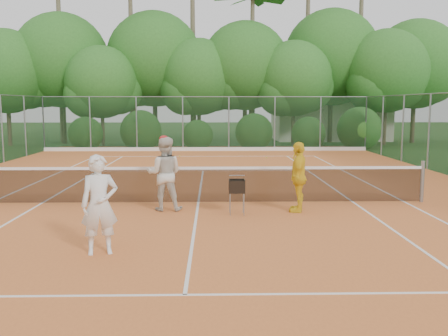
# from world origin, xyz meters

# --- Properties ---
(ground) EXTENTS (120.00, 120.00, 0.00)m
(ground) POSITION_xyz_m (0.00, 0.00, 0.00)
(ground) COLOR #1F4117
(ground) RESTS_ON ground
(clay_court) EXTENTS (18.00, 36.00, 0.02)m
(clay_court) POSITION_xyz_m (0.00, 0.00, 0.01)
(clay_court) COLOR orange
(clay_court) RESTS_ON ground
(club_building) EXTENTS (8.00, 5.00, 3.00)m
(club_building) POSITION_xyz_m (9.00, 24.00, 1.50)
(club_building) COLOR beige
(club_building) RESTS_ON ground
(tennis_net) EXTENTS (11.97, 0.10, 1.10)m
(tennis_net) POSITION_xyz_m (0.00, 0.00, 0.53)
(tennis_net) COLOR gray
(tennis_net) RESTS_ON clay_court
(player_white) EXTENTS (0.72, 0.56, 1.73)m
(player_white) POSITION_xyz_m (-1.57, -4.45, 0.88)
(player_white) COLOR white
(player_white) RESTS_ON clay_court
(player_center_grp) EXTENTS (0.89, 0.71, 1.83)m
(player_center_grp) POSITION_xyz_m (-0.80, -0.87, 0.93)
(player_center_grp) COLOR beige
(player_center_grp) RESTS_ON clay_court
(player_yellow) EXTENTS (0.65, 1.06, 1.69)m
(player_yellow) POSITION_xyz_m (2.45, -1.10, 0.87)
(player_yellow) COLOR yellow
(player_yellow) RESTS_ON clay_court
(ball_hopper) EXTENTS (0.36, 0.36, 0.82)m
(ball_hopper) POSITION_xyz_m (0.95, -1.37, 0.67)
(ball_hopper) COLOR gray
(ball_hopper) RESTS_ON clay_court
(stray_ball_a) EXTENTS (0.07, 0.07, 0.07)m
(stray_ball_a) POSITION_xyz_m (-1.26, 11.72, 0.05)
(stray_ball_a) COLOR yellow
(stray_ball_a) RESTS_ON clay_court
(stray_ball_b) EXTENTS (0.07, 0.07, 0.07)m
(stray_ball_b) POSITION_xyz_m (2.97, 10.88, 0.05)
(stray_ball_b) COLOR gold
(stray_ball_b) RESTS_ON clay_court
(stray_ball_c) EXTENTS (0.07, 0.07, 0.07)m
(stray_ball_c) POSITION_xyz_m (4.24, 10.44, 0.05)
(stray_ball_c) COLOR #AFCB2F
(stray_ball_c) RESTS_ON clay_court
(court_markings) EXTENTS (11.03, 23.83, 0.01)m
(court_markings) POSITION_xyz_m (0.00, 0.00, 0.02)
(court_markings) COLOR white
(court_markings) RESTS_ON clay_court
(fence_back) EXTENTS (18.07, 0.07, 3.00)m
(fence_back) POSITION_xyz_m (0.00, 15.00, 1.52)
(fence_back) COLOR #19381E
(fence_back) RESTS_ON clay_court
(tropical_treeline) EXTENTS (32.10, 8.49, 15.03)m
(tropical_treeline) POSITION_xyz_m (1.43, 20.22, 5.11)
(tropical_treeline) COLOR brown
(tropical_treeline) RESTS_ON ground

